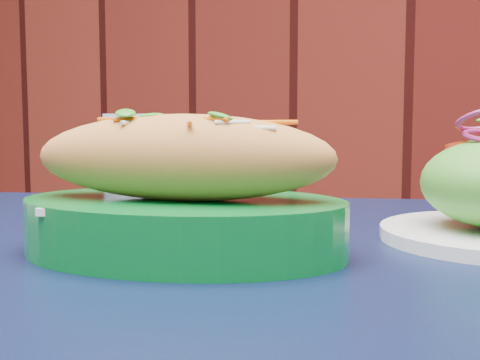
% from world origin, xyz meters
% --- Properties ---
extents(banh_mi_basket, '(0.30, 0.23, 0.13)m').
position_xyz_m(banh_mi_basket, '(0.10, 1.23, 0.80)').
color(banh_mi_basket, '#056724').
rests_on(banh_mi_basket, cafe_table).
extents(water_glass, '(0.07, 0.07, 0.12)m').
position_xyz_m(water_glass, '(-0.10, 1.47, 0.81)').
color(water_glass, silver).
rests_on(water_glass, cafe_table).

